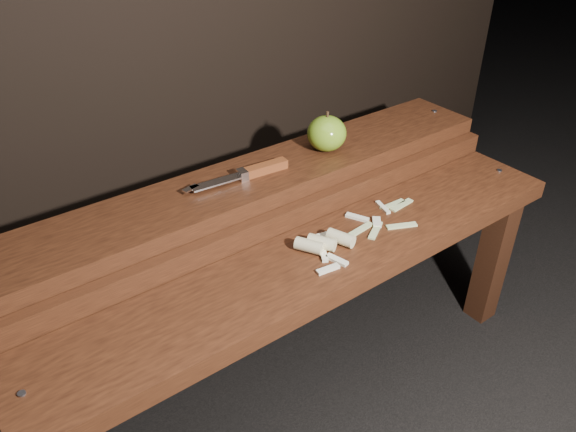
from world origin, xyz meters
TOP-DOWN VIEW (x-y plane):
  - ground at (0.00, 0.00)m, footprint 60.00×60.00m
  - bench_front_tier at (0.00, -0.06)m, footprint 1.20×0.20m
  - bench_rear_tier at (0.00, 0.17)m, footprint 1.20×0.21m
  - apple at (0.19, 0.17)m, footprint 0.09×0.09m
  - knife at (-0.01, 0.17)m, footprint 0.24×0.05m
  - apple_scraps at (0.05, -0.04)m, footprint 0.33×0.14m

SIDE VIEW (x-z plane):
  - ground at x=0.00m, z-range 0.00..0.00m
  - bench_front_tier at x=0.00m, z-range 0.14..0.56m
  - bench_rear_tier at x=0.00m, z-range 0.16..0.67m
  - apple_scraps at x=0.05m, z-range 0.42..0.44m
  - knife at x=-0.01m, z-range 0.50..0.52m
  - apple at x=0.19m, z-range 0.49..0.59m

